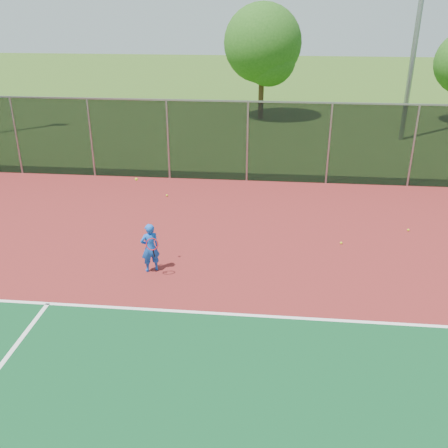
# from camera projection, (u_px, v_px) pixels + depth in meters

# --- Properties ---
(ground) EXTENTS (120.00, 120.00, 0.00)m
(ground) POSITION_uv_depth(u_px,v_px,m) (388.00, 433.00, 8.00)
(ground) COLOR #2E5217
(ground) RESTS_ON ground
(court_apron) EXTENTS (30.00, 20.00, 0.02)m
(court_apron) POSITION_uv_depth(u_px,v_px,m) (368.00, 352.00, 9.81)
(court_apron) COLOR maroon
(court_apron) RESTS_ON ground
(fence_back) EXTENTS (30.00, 0.06, 3.03)m
(fence_back) POSITION_uv_depth(u_px,v_px,m) (329.00, 143.00, 18.25)
(fence_back) COLOR black
(fence_back) RESTS_ON court_apron
(tennis_player) EXTENTS (0.59, 0.66, 2.46)m
(tennis_player) POSITION_uv_depth(u_px,v_px,m) (150.00, 247.00, 12.50)
(tennis_player) COLOR blue
(tennis_player) RESTS_ON court_apron
(practice_ball_1) EXTENTS (0.07, 0.07, 0.07)m
(practice_ball_1) POSITION_uv_depth(u_px,v_px,m) (341.00, 243.00, 14.14)
(practice_ball_1) COLOR #C9CA17
(practice_ball_1) RESTS_ON court_apron
(practice_ball_2) EXTENTS (0.07, 0.07, 0.07)m
(practice_ball_2) POSITION_uv_depth(u_px,v_px,m) (408.00, 230.00, 14.94)
(practice_ball_2) COLOR #C9CA17
(practice_ball_2) RESTS_ON court_apron
(practice_ball_5) EXTENTS (0.07, 0.07, 0.07)m
(practice_ball_5) POSITION_uv_depth(u_px,v_px,m) (167.00, 195.00, 17.58)
(practice_ball_5) COLOR #C9CA17
(practice_ball_5) RESTS_ON court_apron
(tree_back_left) EXTENTS (4.31, 4.31, 6.34)m
(tree_back_left) POSITION_uv_depth(u_px,v_px,m) (264.00, 47.00, 27.58)
(tree_back_left) COLOR #382414
(tree_back_left) RESTS_ON ground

